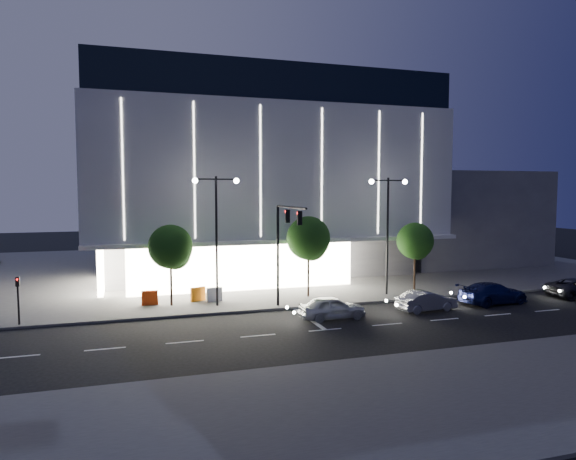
{
  "coord_description": "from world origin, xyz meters",
  "views": [
    {
      "loc": [
        -8.76,
        -28.6,
        8.03
      ],
      "look_at": [
        3.03,
        8.97,
        5.0
      ],
      "focal_mm": 32.0,
      "sensor_mm": 36.0,
      "label": 1
    }
  ],
  "objects_px": {
    "tree_left": "(171,249)",
    "tree_right": "(415,243)",
    "car_lead": "(332,308)",
    "barrier_d": "(214,294)",
    "tree_mid": "(309,241)",
    "car_third": "(493,293)",
    "ped_signal_far": "(18,295)",
    "car_second": "(426,301)",
    "street_lamp_east": "(388,218)",
    "barrier_a": "(150,298)",
    "barrier_c": "(198,294)",
    "street_lamp_west": "(216,221)",
    "traffic_mast": "(284,237)"
  },
  "relations": [
    {
      "from": "tree_left",
      "to": "tree_right",
      "type": "xyz_separation_m",
      "value": [
        19.0,
        -0.0,
        -0.15
      ]
    },
    {
      "from": "car_lead",
      "to": "barrier_d",
      "type": "xyz_separation_m",
      "value": [
        -6.32,
        6.66,
        -0.07
      ]
    },
    {
      "from": "tree_left",
      "to": "car_lead",
      "type": "relative_size",
      "value": 1.36
    },
    {
      "from": "tree_mid",
      "to": "car_third",
      "type": "xyz_separation_m",
      "value": [
        11.87,
        -5.69,
        -3.57
      ]
    },
    {
      "from": "ped_signal_far",
      "to": "car_second",
      "type": "bearing_deg",
      "value": -8.34
    },
    {
      "from": "street_lamp_east",
      "to": "barrier_a",
      "type": "bearing_deg",
      "value": 174.92
    },
    {
      "from": "ped_signal_far",
      "to": "barrier_d",
      "type": "xyz_separation_m",
      "value": [
        12.03,
        2.88,
        -1.24
      ]
    },
    {
      "from": "tree_mid",
      "to": "barrier_a",
      "type": "height_order",
      "value": "tree_mid"
    },
    {
      "from": "tree_mid",
      "to": "tree_right",
      "type": "height_order",
      "value": "tree_mid"
    },
    {
      "from": "ped_signal_far",
      "to": "tree_left",
      "type": "height_order",
      "value": "tree_left"
    },
    {
      "from": "barrier_c",
      "to": "car_third",
      "type": "bearing_deg",
      "value": -39.1
    },
    {
      "from": "tree_left",
      "to": "barrier_a",
      "type": "distance_m",
      "value": 3.72
    },
    {
      "from": "tree_mid",
      "to": "car_third",
      "type": "relative_size",
      "value": 1.17
    },
    {
      "from": "tree_right",
      "to": "car_third",
      "type": "height_order",
      "value": "tree_right"
    },
    {
      "from": "car_second",
      "to": "barrier_d",
      "type": "bearing_deg",
      "value": 57.83
    },
    {
      "from": "car_second",
      "to": "barrier_a",
      "type": "relative_size",
      "value": 3.76
    },
    {
      "from": "tree_right",
      "to": "barrier_c",
      "type": "distance_m",
      "value": 17.42
    },
    {
      "from": "tree_mid",
      "to": "car_lead",
      "type": "xyz_separation_m",
      "value": [
        -0.68,
        -6.31,
        -3.62
      ]
    },
    {
      "from": "tree_right",
      "to": "barrier_d",
      "type": "bearing_deg",
      "value": 178.73
    },
    {
      "from": "street_lamp_east",
      "to": "car_lead",
      "type": "xyz_separation_m",
      "value": [
        -6.65,
        -5.29,
        -5.24
      ]
    },
    {
      "from": "tree_left",
      "to": "car_third",
      "type": "height_order",
      "value": "tree_left"
    },
    {
      "from": "car_third",
      "to": "barrier_c",
      "type": "bearing_deg",
      "value": 66.18
    },
    {
      "from": "street_lamp_east",
      "to": "tree_left",
      "type": "xyz_separation_m",
      "value": [
        -15.97,
        1.02,
        -1.92
      ]
    },
    {
      "from": "street_lamp_east",
      "to": "barrier_c",
      "type": "relative_size",
      "value": 8.18
    },
    {
      "from": "car_lead",
      "to": "tree_right",
      "type": "bearing_deg",
      "value": -57.19
    },
    {
      "from": "barrier_c",
      "to": "barrier_d",
      "type": "distance_m",
      "value": 1.19
    },
    {
      "from": "street_lamp_east",
      "to": "tree_right",
      "type": "distance_m",
      "value": 3.81
    },
    {
      "from": "street_lamp_east",
      "to": "car_second",
      "type": "relative_size",
      "value": 2.18
    },
    {
      "from": "street_lamp_west",
      "to": "car_lead",
      "type": "xyz_separation_m",
      "value": [
        6.35,
        -5.29,
        -5.24
      ]
    },
    {
      "from": "car_lead",
      "to": "barrier_c",
      "type": "height_order",
      "value": "car_lead"
    },
    {
      "from": "tree_left",
      "to": "tree_right",
      "type": "bearing_deg",
      "value": -0.0
    },
    {
      "from": "ped_signal_far",
      "to": "car_second",
      "type": "distance_m",
      "value": 25.45
    },
    {
      "from": "barrier_a",
      "to": "barrier_c",
      "type": "height_order",
      "value": "same"
    },
    {
      "from": "car_lead",
      "to": "barrier_c",
      "type": "distance_m",
      "value": 10.28
    },
    {
      "from": "barrier_d",
      "to": "tree_mid",
      "type": "bearing_deg",
      "value": -8.76
    },
    {
      "from": "street_lamp_east",
      "to": "car_third",
      "type": "height_order",
      "value": "street_lamp_east"
    },
    {
      "from": "tree_right",
      "to": "barrier_a",
      "type": "xyz_separation_m",
      "value": [
        -20.44,
        0.53,
        -3.23
      ]
    },
    {
      "from": "car_second",
      "to": "barrier_c",
      "type": "height_order",
      "value": "car_second"
    },
    {
      "from": "ped_signal_far",
      "to": "barrier_c",
      "type": "height_order",
      "value": "ped_signal_far"
    },
    {
      "from": "tree_mid",
      "to": "barrier_d",
      "type": "xyz_separation_m",
      "value": [
        -7.0,
        0.35,
        -3.68
      ]
    },
    {
      "from": "traffic_mast",
      "to": "street_lamp_west",
      "type": "bearing_deg",
      "value": 146.35
    },
    {
      "from": "traffic_mast",
      "to": "car_lead",
      "type": "height_order",
      "value": "traffic_mast"
    },
    {
      "from": "car_third",
      "to": "barrier_d",
      "type": "relative_size",
      "value": 4.78
    },
    {
      "from": "street_lamp_west",
      "to": "barrier_d",
      "type": "relative_size",
      "value": 8.18
    },
    {
      "from": "tree_mid",
      "to": "barrier_c",
      "type": "xyz_separation_m",
      "value": [
        -8.1,
        0.81,
        -3.68
      ]
    },
    {
      "from": "car_third",
      "to": "tree_mid",
      "type": "bearing_deg",
      "value": 58.6
    },
    {
      "from": "ped_signal_far",
      "to": "barrier_c",
      "type": "xyz_separation_m",
      "value": [
        10.93,
        3.34,
        -1.24
      ]
    },
    {
      "from": "tree_mid",
      "to": "traffic_mast",
      "type": "bearing_deg",
      "value": -129.42
    },
    {
      "from": "ped_signal_far",
      "to": "car_third",
      "type": "bearing_deg",
      "value": -5.86
    },
    {
      "from": "tree_left",
      "to": "tree_mid",
      "type": "distance_m",
      "value": 10.0
    }
  ]
}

